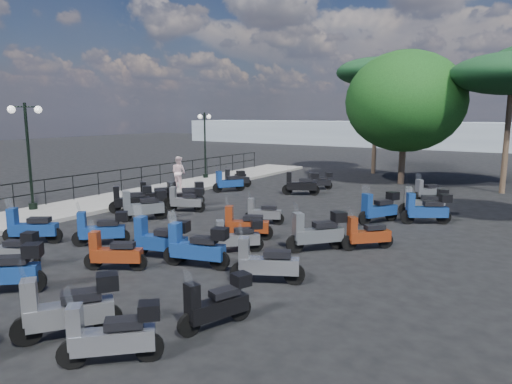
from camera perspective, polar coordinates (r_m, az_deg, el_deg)
The scene contains 38 objects.
ground at distance 15.92m, azimuth -7.20°, elevation -4.71°, with size 120.00×120.00×0.00m, color black.
sidewalk at distance 22.44m, azimuth -15.17°, elevation -0.56°, with size 3.00×30.00×0.15m, color #625F5D.
railing at distance 23.16m, azimuth -17.80°, elevation 1.69°, with size 0.04×26.04×1.10m.
lamp_post_1 at distance 20.25m, azimuth -26.58°, elevation 4.79°, with size 0.63×1.19×4.24m.
lamp_post_2 at distance 27.56m, azimuth -6.40°, elevation 6.38°, with size 0.32×1.15×3.89m.
pedestrian_far at distance 23.87m, azimuth -9.63°, elevation 2.44°, with size 0.81×0.63×1.66m, color beige.
scooter_2 at distance 15.65m, azimuth -26.34°, elevation -4.05°, with size 1.53×1.14×1.43m.
scooter_3 at distance 20.09m, azimuth -12.27°, elevation -0.30°, with size 1.29×1.43×1.40m.
scooter_4 at distance 23.42m, azimuth -3.35°, elevation 1.31°, with size 1.11×1.56×1.40m.
scooter_5 at distance 24.69m, azimuth -2.53°, elevation 1.58°, with size 1.15×1.30×1.31m.
scooter_6 at distance 13.45m, azimuth -28.42°, elevation -6.39°, with size 1.50×0.91×1.29m.
scooter_7 at distance 11.63m, azimuth -29.14°, elevation -8.48°, with size 1.54×1.35×1.49m.
scooter_8 at distance 14.59m, azimuth -18.75°, elevation -4.43°, with size 1.36×1.28×1.36m.
scooter_9 at distance 17.53m, azimuth -13.90°, elevation -1.72°, with size 1.23×1.60×1.48m.
scooter_10 at distance 18.77m, azimuth -8.75°, elevation -1.00°, with size 1.54×0.88×1.31m.
scooter_11 at distance 24.26m, azimuth 7.91°, elevation 1.33°, with size 1.19×1.12×1.19m.
scooter_13 at distance 12.84m, azimuth -11.85°, elevation -5.82°, with size 1.82×0.76×1.47m.
scooter_14 at distance 12.24m, azimuth -17.37°, elevation -7.35°, with size 1.47×0.94×1.30m.
scooter_15 at distance 14.49m, azimuth -1.41°, elevation -4.14°, with size 1.60×0.94×1.38m.
scooter_16 at distance 16.51m, azimuth 0.85°, elevation -2.63°, with size 1.42×0.75×1.20m.
scooter_17 at distance 22.45m, azimuth 5.69°, elevation 0.98°, with size 1.72×1.02×1.47m.
scooter_19 at distance 8.92m, azimuth -22.35°, elevation -13.35°, with size 1.28×1.59×1.49m.
scooter_20 at distance 10.82m, azimuth 1.20°, elevation -8.93°, with size 1.64×0.96×1.41m.
scooter_21 at distance 13.17m, azimuth -2.31°, elevation -5.62°, with size 1.25×1.16×1.24m.
scooter_22 at distance 17.25m, azimuth 15.13°, elevation -1.99°, with size 1.08×1.67×1.46m.
scooter_23 at distance 18.80m, azimuth 20.26°, elevation -1.29°, with size 1.77×0.91×1.47m.
scooter_24 at distance 7.89m, azimuth -17.58°, elevation -16.72°, with size 1.32×1.25×1.32m.
scooter_25 at distance 8.74m, azimuth -4.96°, elevation -13.78°, with size 0.77×1.50×1.25m.
scooter_26 at distance 13.39m, azimuth 7.69°, elevation -5.01°, with size 1.38×1.53×1.49m.
scooter_27 at distance 13.82m, azimuth 13.65°, elevation -5.23°, with size 1.22×1.21×1.29m.
scooter_28 at distance 17.61m, azimuth 20.54°, elevation -2.04°, with size 1.64×1.12×1.46m.
scooter_29 at distance 22.31m, azimuth 20.55°, elevation 0.08°, with size 1.01×1.41×1.30m.
scooter_30 at distance 11.95m, azimuth -7.44°, elevation -6.86°, with size 1.82×0.76×1.47m.
scooter_31 at distance 19.79m, azimuth -8.90°, elevation -0.35°, with size 1.29×1.43×1.40m.
scooter_32 at distance 19.11m, azimuth -15.31°, elevation -0.94°, with size 1.29×1.43×1.40m.
broadleaf_tree at distance 27.14m, azimuth 18.15°, elevation 10.68°, with size 6.58×6.58×7.43m.
pine_2 at distance 31.63m, azimuth 14.95°, elevation 14.24°, with size 5.33×5.33×7.58m.
distant_hills at distance 57.76m, azimuth 22.66°, elevation 6.56°, with size 70.00×8.00×3.00m, color gray.
Camera 1 is at (9.87, -11.85, 3.95)m, focal length 32.00 mm.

